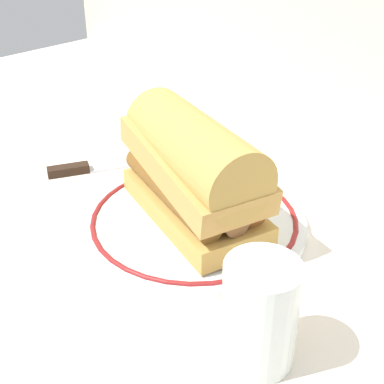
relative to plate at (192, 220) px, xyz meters
name	(u,v)px	position (x,y,z in m)	size (l,w,h in m)	color
ground_plane	(177,236)	(0.00, -0.03, -0.01)	(1.50, 1.50, 0.00)	silver
plate	(192,220)	(0.00, 0.00, 0.00)	(0.25, 0.25, 0.01)	white
sausage_sandwich	(192,168)	(0.00, 0.00, 0.07)	(0.21, 0.13, 0.12)	tan
drinking_glass	(259,319)	(0.18, -0.09, 0.03)	(0.06, 0.06, 0.10)	silver
butter_knife	(94,167)	(-0.19, -0.01, 0.00)	(0.08, 0.14, 0.01)	silver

